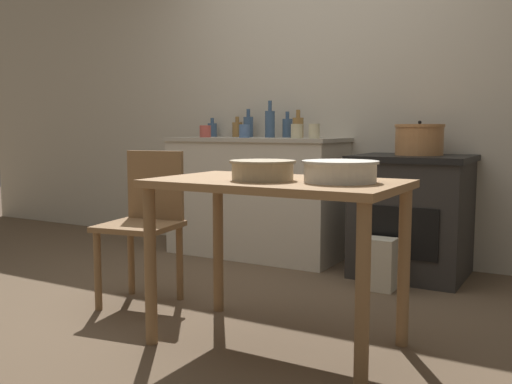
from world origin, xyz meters
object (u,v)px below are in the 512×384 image
Objects in this scene: mixing_bowl_small at (340,170)px; work_table at (277,206)px; bottle_center at (212,130)px; cup_far_right at (205,131)px; chair at (145,220)px; cup_mid_right at (244,131)px; stove at (412,215)px; bottle_mid_left at (298,127)px; bottle_left at (248,126)px; cup_right at (297,131)px; stock_pot at (419,140)px; bottle_center_left at (237,129)px; mixing_bowl_large at (263,169)px; bottle_far_left at (270,123)px; cup_end_right at (314,131)px; flour_sack at (377,264)px; bottle_center_right at (287,127)px.

work_table is at bearing -174.71° from mixing_bowl_small.
cup_far_right is (0.14, -0.30, -0.01)m from bottle_center.
cup_mid_right reaches higher than chair.
stove is 3.87× the size of bottle_mid_left.
stove is at bearing -8.54° from bottle_left.
mixing_bowl_small is 3.22× the size of cup_right.
bottle_left is (-1.44, 0.18, 0.09)m from stock_pot.
cup_mid_right is at bearing -50.46° from bottle_center_left.
stock_pot is 0.85m from cup_right.
bottle_center is at bearing 129.46° from mixing_bowl_large.
bottle_far_left is at bearing 117.55° from mixing_bowl_large.
cup_right is at bearing -66.19° from bottle_mid_left.
bottle_left reaches higher than stock_pot.
bottle_far_left is at bearing 20.12° from cup_far_right.
bottle_center_left is 1.65× the size of cup_end_right.
flour_sack is (1.08, 0.91, -0.31)m from chair.
bottle_center_right reaches higher than stove.
stock_pot reaches higher than mixing_bowl_large.
mixing_bowl_large is 1.28× the size of bottle_left.
bottle_center_left is at bearing 132.16° from mixing_bowl_small.
bottle_center_left is (-1.63, 1.80, 0.18)m from mixing_bowl_small.
bottle_mid_left is (-0.67, 1.75, 0.19)m from mixing_bowl_large.
bottle_center_right is 0.44m from cup_right.
flour_sack is at bearing 84.13° from work_table.
bottle_left is (-1.17, 1.85, 0.20)m from mixing_bowl_large.
flour_sack is 3.13× the size of cup_end_right.
cup_end_right is at bearing -18.91° from bottle_center.
bottle_center_left is 0.41m from cup_mid_right.
cup_end_right reaches higher than mixing_bowl_large.
bottle_mid_left is 0.17m from bottle_center_right.
bottle_center_left is 1.66× the size of cup_mid_right.
flour_sack is at bearing 30.93° from chair.
mixing_bowl_small is at bearing -87.80° from stock_pot.
work_table is at bearing -64.58° from bottle_center_right.
chair is 4.27× the size of bottle_center_right.
work_table is (-0.20, -1.58, 0.24)m from stove.
cup_end_right is (0.75, -0.36, -0.04)m from bottle_left.
work_table is at bearing -53.75° from bottle_center_left.
bottle_far_left is (-1.19, 0.09, 0.12)m from stock_pot.
bottle_far_left is at bearing 126.74° from mixing_bowl_small.
cup_far_right is at bearing -178.01° from stove.
mixing_bowl_large is 2.88× the size of cup_right.
cup_right is at bearing -21.43° from bottle_center.
bottle_mid_left reaches higher than cup_far_right.
work_table is 3.40× the size of stock_pot.
cup_far_right is at bearing -177.08° from stock_pot.
work_table is 2.30m from bottle_center_left.
flour_sack is 1.50m from cup_mid_right.
bottle_mid_left is 2.05× the size of cup_end_right.
work_table is at bearing -72.19° from cup_end_right.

